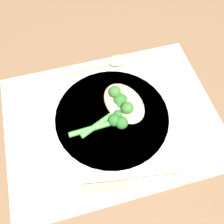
{
  "coord_description": "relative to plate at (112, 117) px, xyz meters",
  "views": [
    {
      "loc": [
        0.07,
        0.25,
        0.48
      ],
      "look_at": [
        0.0,
        0.0,
        0.03
      ],
      "focal_mm": 42.0,
      "sensor_mm": 36.0,
      "label": 1
    }
  ],
  "objects": [
    {
      "name": "chicken_fillet",
      "position": [
        -0.03,
        -0.02,
        0.02
      ],
      "size": [
        0.1,
        0.12,
        0.02
      ],
      "rotation": [
        0.0,
        0.0,
        4.99
      ],
      "color": "tan",
      "rests_on": "plate"
    },
    {
      "name": "ground_plane",
      "position": [
        0.0,
        0.0,
        -0.01
      ],
      "size": [
        3.0,
        3.0,
        0.0
      ],
      "primitive_type": "plane",
      "color": "brown"
    },
    {
      "name": "placemat",
      "position": [
        0.0,
        0.0,
        -0.01
      ],
      "size": [
        0.44,
        0.33,
        0.0
      ],
      "color": "#B2A893",
      "rests_on": "ground_plane"
    },
    {
      "name": "spoon",
      "position": [
        -0.04,
        -0.15,
        -0.0
      ],
      "size": [
        0.17,
        0.03,
        0.01
      ],
      "rotation": [
        0.0,
        0.0,
        1.58
      ],
      "color": "tan",
      "rests_on": "placemat"
    },
    {
      "name": "knife",
      "position": [
        -0.0,
        0.14,
        -0.01
      ],
      "size": [
        0.19,
        0.05,
        0.01
      ],
      "rotation": [
        0.0,
        0.0,
        1.4
      ],
      "color": "tan",
      "rests_on": "placemat"
    },
    {
      "name": "broccoli_stalk_right",
      "position": [
        0.0,
        0.02,
        0.02
      ],
      "size": [
        0.12,
        0.04,
        0.03
      ],
      "rotation": [
        0.0,
        0.0,
        7.9
      ],
      "color": "green",
      "rests_on": "plate"
    },
    {
      "name": "pesto_dollop_primary",
      "position": [
        -0.03,
        0.01,
        0.03
      ],
      "size": [
        0.02,
        0.02,
        0.02
      ],
      "color": "#336628",
      "rests_on": "chicken_fillet"
    },
    {
      "name": "plate",
      "position": [
        0.0,
        0.0,
        0.0
      ],
      "size": [
        0.24,
        0.24,
        0.01
      ],
      "color": "white",
      "rests_on": "placemat"
    },
    {
      "name": "pesto_dollop_secondary",
      "position": [
        -0.02,
        -0.04,
        0.03
      ],
      "size": [
        0.02,
        0.02,
        0.02
      ],
      "color": "#336628",
      "rests_on": "chicken_fillet"
    },
    {
      "name": "broccoli_stalk_rear",
      "position": [
        -0.01,
        -0.01,
        0.02
      ],
      "size": [
        0.12,
        0.07,
        0.03
      ],
      "rotation": [
        0.0,
        0.0,
        8.27
      ],
      "color": "green",
      "rests_on": "plate"
    }
  ]
}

